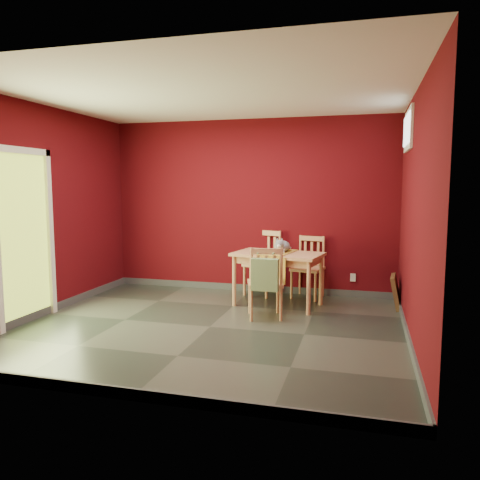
% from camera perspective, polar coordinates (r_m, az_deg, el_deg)
% --- Properties ---
extents(ground, '(4.50, 4.50, 0.00)m').
position_cam_1_polar(ground, '(5.68, -3.67, -10.50)').
color(ground, '#2D342D').
rests_on(ground, ground).
extents(room_shell, '(4.50, 4.50, 4.50)m').
position_cam_1_polar(room_shell, '(5.67, -3.68, -10.02)').
color(room_shell, '#4B070D').
rests_on(room_shell, ground).
extents(doorway, '(0.06, 1.01, 2.13)m').
position_cam_1_polar(doorway, '(6.22, -24.87, 0.95)').
color(doorway, '#B7D838').
rests_on(doorway, ground).
extents(window, '(0.05, 0.90, 0.50)m').
position_cam_1_polar(window, '(6.20, 19.81, 12.52)').
color(window, white).
rests_on(window, room_shell).
extents(outlet_plate, '(0.08, 0.02, 0.12)m').
position_cam_1_polar(outlet_plate, '(7.26, 13.60, -4.46)').
color(outlet_plate, silver).
rests_on(outlet_plate, room_shell).
extents(dining_table, '(1.30, 0.90, 0.75)m').
position_cam_1_polar(dining_table, '(6.53, 4.65, -2.37)').
color(dining_table, tan).
rests_on(dining_table, ground).
extents(table_runner, '(0.48, 0.79, 0.37)m').
position_cam_1_polar(table_runner, '(6.40, 4.46, -2.22)').
color(table_runner, '#B98B2F').
rests_on(table_runner, dining_table).
extents(chair_far_left, '(0.59, 0.59, 0.98)m').
position_cam_1_polar(chair_far_left, '(7.24, 2.91, -2.69)').
color(chair_far_left, tan).
rests_on(chair_far_left, ground).
extents(chair_far_right, '(0.51, 0.51, 0.92)m').
position_cam_1_polar(chair_far_right, '(7.10, 8.36, -3.20)').
color(chair_far_right, tan).
rests_on(chair_far_right, ground).
extents(chair_near, '(0.53, 0.53, 0.92)m').
position_cam_1_polar(chair_near, '(5.92, 3.10, -5.11)').
color(chair_near, tan).
rests_on(chair_near, ground).
extents(tote_bag, '(0.33, 0.19, 0.46)m').
position_cam_1_polar(tote_bag, '(5.68, 3.06, -4.23)').
color(tote_bag, '#789761').
rests_on(tote_bag, chair_near).
extents(cat, '(0.34, 0.49, 0.23)m').
position_cam_1_polar(cat, '(6.58, 5.14, -0.49)').
color(cat, slate).
rests_on(cat, table_runner).
extents(picture_frame, '(0.19, 0.47, 0.46)m').
position_cam_1_polar(picture_frame, '(6.79, 18.46, -6.00)').
color(picture_frame, brown).
rests_on(picture_frame, ground).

